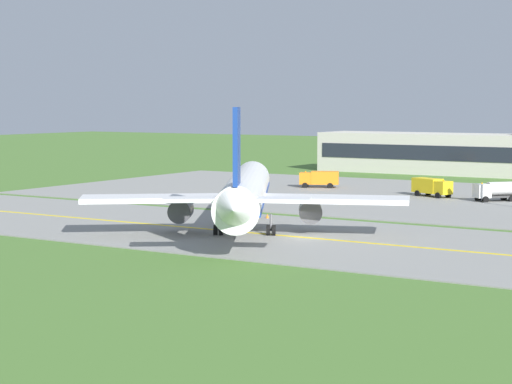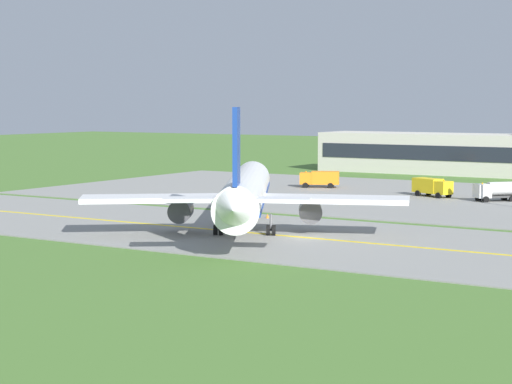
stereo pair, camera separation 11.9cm
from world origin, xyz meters
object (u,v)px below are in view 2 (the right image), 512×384
airplane_lead (245,193)px  service_truck_baggage (432,186)px  service_truck_fuel (320,178)px  service_truck_catering (497,190)px

airplane_lead → service_truck_baggage: 44.25m
airplane_lead → service_truck_fuel: airplane_lead is taller
service_truck_fuel → service_truck_baggage: bearing=-12.1°
service_truck_baggage → service_truck_catering: size_ratio=1.10×
service_truck_fuel → service_truck_catering: (29.24, -5.33, 0.00)m
airplane_lead → service_truck_catering: bearing=74.2°
airplane_lead → service_truck_fuel: size_ratio=5.73×
service_truck_fuel → service_truck_catering: service_truck_catering is taller
service_truck_baggage → service_truck_fuel: (-19.84, 4.27, 0.00)m
airplane_lead → service_truck_catering: 44.80m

